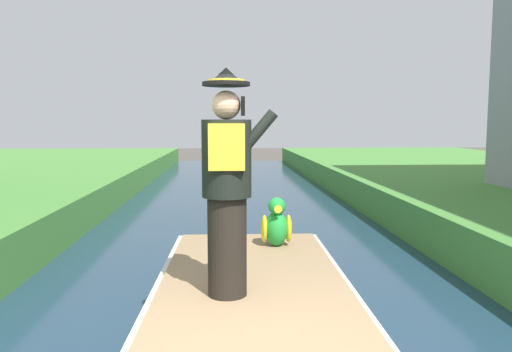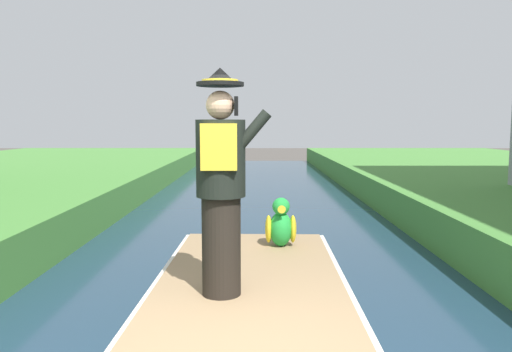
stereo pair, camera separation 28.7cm
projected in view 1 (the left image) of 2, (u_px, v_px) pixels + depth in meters
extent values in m
cube|color=silver|center=(253.00, 318.00, 4.44)|extent=(1.88, 4.23, 0.56)
cube|color=#997A56|center=(253.00, 285.00, 4.40)|extent=(1.73, 3.89, 0.05)
cylinder|color=black|center=(227.00, 246.00, 4.04)|extent=(0.32, 0.32, 0.82)
cylinder|color=black|center=(227.00, 158.00, 3.96)|extent=(0.40, 0.40, 0.62)
cube|color=gold|center=(227.00, 147.00, 3.77)|extent=(0.28, 0.06, 0.36)
sphere|color=#DBA884|center=(226.00, 105.00, 3.92)|extent=(0.23, 0.23, 0.23)
cylinder|color=black|center=(226.00, 84.00, 3.90)|extent=(0.38, 0.38, 0.03)
cone|color=black|center=(226.00, 75.00, 3.89)|extent=(0.26, 0.26, 0.12)
cylinder|color=gold|center=(226.00, 81.00, 3.90)|extent=(0.29, 0.29, 0.02)
cylinder|color=black|center=(254.00, 136.00, 3.92)|extent=(0.38, 0.09, 0.43)
cube|color=black|center=(243.00, 106.00, 3.87)|extent=(0.03, 0.08, 0.15)
ellipsoid|color=green|center=(276.00, 229.00, 5.71)|extent=(0.26, 0.32, 0.40)
sphere|color=green|center=(277.00, 206.00, 5.64)|extent=(0.20, 0.20, 0.20)
cone|color=yellow|center=(278.00, 208.00, 5.54)|extent=(0.09, 0.09, 0.09)
ellipsoid|color=yellow|center=(264.00, 229.00, 5.70)|extent=(0.08, 0.20, 0.32)
ellipsoid|color=yellow|center=(288.00, 228.00, 5.71)|extent=(0.08, 0.20, 0.32)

